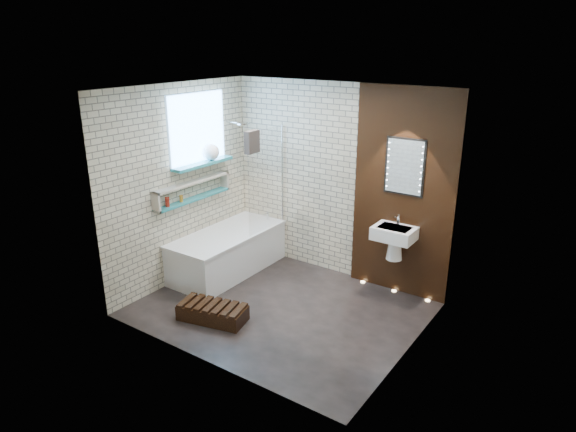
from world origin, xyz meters
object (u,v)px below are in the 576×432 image
Objects in this scene: led_mirror at (405,167)px; walnut_step at (213,313)px; bathtub at (228,252)px; bath_screen at (266,180)px; washbasin at (394,238)px.

led_mirror is 0.89× the size of walnut_step.
bathtub reaches higher than walnut_step.
led_mirror reaches higher than walnut_step.
walnut_step is at bearing -76.81° from bath_screen.
bathtub is at bearing -160.22° from led_mirror.
led_mirror is (2.17, 0.78, 1.36)m from bathtub.
bath_screen is at bearing -174.22° from washbasin.
washbasin is 0.83× the size of led_mirror.
bath_screen is at bearing 103.19° from walnut_step.
bathtub is at bearing 122.88° from walnut_step.
washbasin is (1.82, 0.18, -0.49)m from bath_screen.
led_mirror reaches higher than bath_screen.
bathtub is at bearing -128.90° from bath_screen.
bathtub is 1.24× the size of bath_screen.
led_mirror reaches higher than bathtub.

